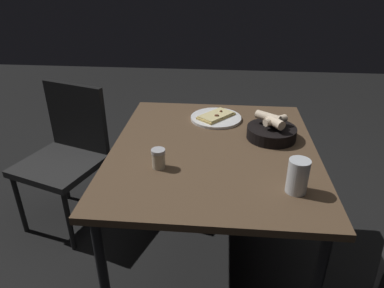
# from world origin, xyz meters

# --- Properties ---
(ground) EXTENTS (8.00, 8.00, 0.00)m
(ground) POSITION_xyz_m (0.00, 0.00, 0.00)
(ground) COLOR black
(dining_table) EXTENTS (1.08, 0.92, 0.76)m
(dining_table) POSITION_xyz_m (0.00, 0.00, 0.69)
(dining_table) COLOR brown
(dining_table) RESTS_ON ground
(pizza_plate) EXTENTS (0.27, 0.27, 0.04)m
(pizza_plate) POSITION_xyz_m (0.32, -0.00, 0.77)
(pizza_plate) COLOR white
(pizza_plate) RESTS_ON dining_table
(bread_basket) EXTENTS (0.23, 0.23, 0.12)m
(bread_basket) POSITION_xyz_m (0.12, -0.27, 0.79)
(bread_basket) COLOR black
(bread_basket) RESTS_ON dining_table
(beer_glass) EXTENTS (0.08, 0.08, 0.13)m
(beer_glass) POSITION_xyz_m (-0.32, -0.31, 0.81)
(beer_glass) COLOR silver
(beer_glass) RESTS_ON dining_table
(pepper_shaker) EXTENTS (0.06, 0.06, 0.08)m
(pepper_shaker) POSITION_xyz_m (-0.19, 0.22, 0.79)
(pepper_shaker) COLOR #BFB299
(pepper_shaker) RESTS_ON dining_table
(chair_far) EXTENTS (0.56, 0.56, 0.87)m
(chair_far) POSITION_xyz_m (0.39, 0.90, 0.50)
(chair_far) COLOR black
(chair_far) RESTS_ON ground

